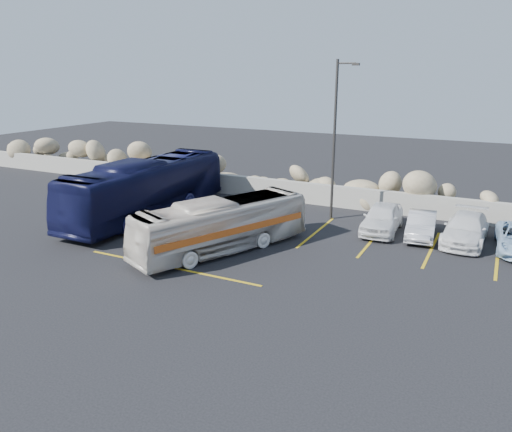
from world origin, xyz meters
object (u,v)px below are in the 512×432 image
at_px(car_b, 421,225).
at_px(car_c, 466,229).
at_px(lamppost, 335,137).
at_px(car_a, 382,218).
at_px(tour_coach, 147,188).
at_px(vintage_bus, 222,225).

height_order(car_b, car_c, car_c).
distance_m(lamppost, car_b, 6.02).
bearing_deg(car_a, lamppost, 158.40).
bearing_deg(tour_coach, car_b, 12.36).
bearing_deg(tour_coach, vintage_bus, -24.22).
xyz_separation_m(lamppost, tour_coach, (-8.92, -3.91, -2.77)).
bearing_deg(car_c, lamppost, 174.55).
xyz_separation_m(vintage_bus, car_c, (9.23, 5.86, -0.51)).
bearing_deg(vintage_bus, tour_coach, 179.83).
bearing_deg(vintage_bus, car_c, 56.67).
height_order(vintage_bus, tour_coach, tour_coach).
bearing_deg(car_c, vintage_bus, -145.50).
bearing_deg(car_c, tour_coach, -166.77).
bearing_deg(car_b, car_a, 174.34).
bearing_deg(vintage_bus, car_a, 70.40).
relative_size(vintage_bus, tour_coach, 0.75).
xyz_separation_m(lamppost, car_b, (4.63, -0.99, -3.71)).
bearing_deg(car_c, car_a, -176.09).
height_order(lamppost, car_a, lamppost).
relative_size(car_b, car_c, 0.82).
bearing_deg(car_b, car_c, -1.67).
bearing_deg(vintage_bus, lamppost, 92.32).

